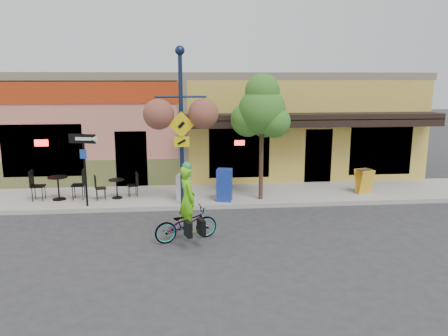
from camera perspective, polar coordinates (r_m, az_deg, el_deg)
name	(u,v)px	position (r m, az deg, el deg)	size (l,w,h in m)	color
ground	(216,214)	(14.12, -1.08, -6.01)	(90.00, 90.00, 0.00)	#2D2D30
sidewalk	(212,195)	(16.01, -1.63, -3.59)	(24.00, 3.00, 0.15)	#9E9B93
curb	(215,207)	(14.62, -1.24, -5.08)	(24.00, 0.12, 0.15)	#A8A59E
building	(204,121)	(21.03, -2.69, 6.10)	(18.20, 8.20, 4.50)	#C87563
bicycle	(186,224)	(11.82, -4.98, -7.28)	(0.61, 1.74, 0.91)	maroon
cyclist_rider	(188,208)	(11.69, -4.77, -5.24)	(0.65, 0.43, 1.79)	#67D716
lamp_post	(181,128)	(14.15, -5.60, 5.26)	(1.64, 0.66, 5.14)	#13213B
one_way_sign	(85,170)	(14.85, -17.68, -0.31)	(0.92, 0.20, 2.39)	black
cafe_set_left	(58,185)	(16.08, -20.84, -2.05)	(1.78, 0.89, 1.07)	black
cafe_set_right	(117,186)	(15.70, -13.83, -2.29)	(1.47, 0.73, 0.88)	black
newspaper_box_blue	(224,185)	(14.91, 0.05, -2.22)	(0.50, 0.44, 1.11)	#193397
newspaper_box_grey	(184,188)	(15.02, -5.29, -2.55)	(0.43, 0.39, 0.92)	silver
street_tree	(262,137)	(14.89, 4.94, 4.04)	(1.69, 1.69, 4.34)	#3D7A26
sandwich_board	(367,182)	(16.59, 18.17, -1.77)	(0.54, 0.39, 0.89)	gold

